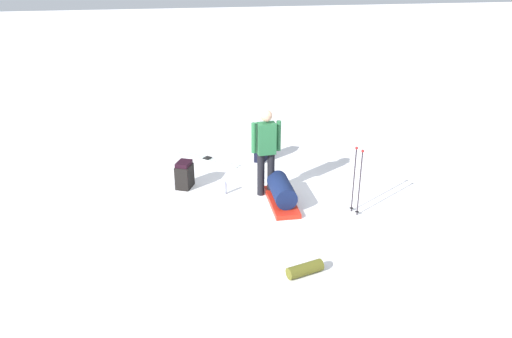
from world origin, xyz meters
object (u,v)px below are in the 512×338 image
object	(u,v)px
sleeping_mat_rolled	(305,269)
ski_pair_near	(207,159)
thermos_bottle	(225,188)
backpack_large_dark	(184,175)
ski_poles_planted_near	(357,178)
skier_standing	(266,148)
backpack_bright	(261,146)
gear_sled	(282,193)

from	to	relation	value
sleeping_mat_rolled	ski_pair_near	bearing A→B (deg)	10.54
ski_pair_near	thermos_bottle	distance (m)	1.86
backpack_large_dark	ski_poles_planted_near	distance (m)	3.41
skier_standing	backpack_large_dark	bearing A→B (deg)	67.34
skier_standing	backpack_large_dark	xyz separation A→B (m)	(0.63, 1.52, -0.69)
skier_standing	ski_poles_planted_near	xyz separation A→B (m)	(-1.09, -1.39, -0.26)
thermos_bottle	sleeping_mat_rolled	bearing A→B (deg)	-165.38
backpack_large_dark	backpack_bright	world-z (taller)	backpack_bright
backpack_bright	thermos_bottle	size ratio (longest dim) A/B	2.73
skier_standing	thermos_bottle	size ratio (longest dim) A/B	6.54
sleeping_mat_rolled	thermos_bottle	world-z (taller)	thermos_bottle
skier_standing	ski_poles_planted_near	bearing A→B (deg)	-128.03
skier_standing	sleeping_mat_rolled	size ratio (longest dim) A/B	3.09
backpack_large_dark	sleeping_mat_rolled	bearing A→B (deg)	-156.00
gear_sled	sleeping_mat_rolled	size ratio (longest dim) A/B	2.35
ski_pair_near	thermos_bottle	xyz separation A→B (m)	(-1.85, -0.13, 0.12)
backpack_large_dark	thermos_bottle	bearing A→B (deg)	-122.64
ski_pair_near	thermos_bottle	world-z (taller)	thermos_bottle
gear_sled	backpack_bright	bearing A→B (deg)	-2.30
thermos_bottle	backpack_bright	bearing A→B (deg)	-34.67
backpack_bright	ski_poles_planted_near	world-z (taller)	ski_poles_planted_near
ski_pair_near	ski_poles_planted_near	world-z (taller)	ski_poles_planted_near
ski_poles_planted_near	gear_sled	bearing A→B (deg)	62.49
backpack_bright	sleeping_mat_rolled	bearing A→B (deg)	175.88
ski_poles_planted_near	gear_sled	size ratio (longest dim) A/B	0.97
gear_sled	ski_poles_planted_near	bearing A→B (deg)	-117.51
backpack_bright	sleeping_mat_rolled	distance (m)	4.42
ski_poles_planted_near	sleeping_mat_rolled	bearing A→B (deg)	138.58
sleeping_mat_rolled	backpack_bright	bearing A→B (deg)	-4.12
ski_poles_planted_near	thermos_bottle	size ratio (longest dim) A/B	4.82
backpack_large_dark	thermos_bottle	xyz separation A→B (m)	(-0.47, -0.74, -0.14)
gear_sled	sleeping_mat_rolled	bearing A→B (deg)	174.12
backpack_bright	ski_poles_planted_near	distance (m)	3.02
backpack_large_dark	ski_poles_planted_near	bearing A→B (deg)	-120.61
ski_pair_near	backpack_bright	xyz separation A→B (m)	(-0.32, -1.19, 0.34)
sleeping_mat_rolled	gear_sled	bearing A→B (deg)	-5.88
backpack_large_dark	sleeping_mat_rolled	distance (m)	3.66
backpack_bright	gear_sled	bearing A→B (deg)	177.70
skier_standing	gear_sled	bearing A→B (deg)	-157.16
thermos_bottle	ski_pair_near	bearing A→B (deg)	4.04
ski_pair_near	ski_poles_planted_near	xyz separation A→B (m)	(-3.10, -2.30, 0.69)
ski_pair_near	backpack_large_dark	distance (m)	1.53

